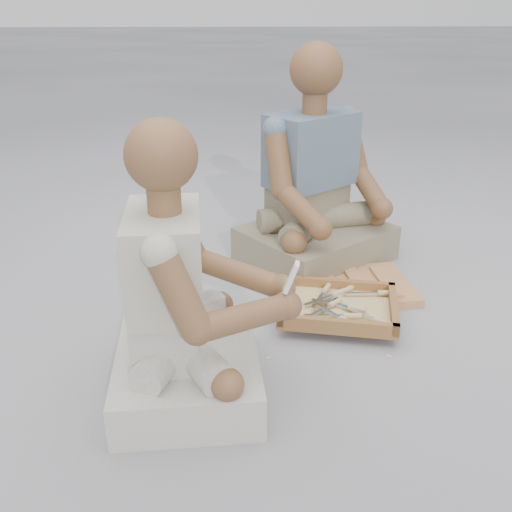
{
  "coord_description": "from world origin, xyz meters",
  "views": [
    {
      "loc": [
        -0.2,
        -1.74,
        1.17
      ],
      "look_at": [
        -0.11,
        0.21,
        0.3
      ],
      "focal_mm": 40.0,
      "sensor_mm": 36.0,
      "label": 1
    }
  ],
  "objects_px": {
    "companion": "(315,193)",
    "tool_tray": "(338,307)",
    "craftsman": "(183,308)",
    "carved_panel": "(344,288)"
  },
  "relations": [
    {
      "from": "craftsman",
      "to": "companion",
      "type": "xyz_separation_m",
      "value": [
        0.56,
        1.02,
        0.04
      ]
    },
    {
      "from": "carved_panel",
      "to": "companion",
      "type": "bearing_deg",
      "value": 103.48
    },
    {
      "from": "tool_tray",
      "to": "craftsman",
      "type": "bearing_deg",
      "value": -144.46
    },
    {
      "from": "tool_tray",
      "to": "companion",
      "type": "distance_m",
      "value": 0.67
    },
    {
      "from": "carved_panel",
      "to": "tool_tray",
      "type": "height_order",
      "value": "tool_tray"
    },
    {
      "from": "craftsman",
      "to": "tool_tray",
      "type": "bearing_deg",
      "value": 122.33
    },
    {
      "from": "tool_tray",
      "to": "craftsman",
      "type": "distance_m",
      "value": 0.75
    },
    {
      "from": "carved_panel",
      "to": "companion",
      "type": "xyz_separation_m",
      "value": [
        -0.09,
        0.37,
        0.32
      ]
    },
    {
      "from": "tool_tray",
      "to": "carved_panel",
      "type": "bearing_deg",
      "value": 73.63
    },
    {
      "from": "companion",
      "to": "tool_tray",
      "type": "bearing_deg",
      "value": 55.26
    }
  ]
}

